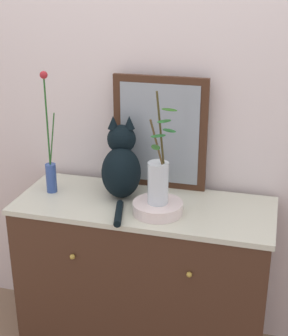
{
  "coord_description": "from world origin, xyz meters",
  "views": [
    {
      "loc": [
        0.56,
        -2.04,
        1.86
      ],
      "look_at": [
        0.0,
        0.0,
        1.03
      ],
      "focal_mm": 53.32,
      "sensor_mm": 36.0,
      "label": 1
    }
  ],
  "objects_px": {
    "vase_glass_clear": "(158,180)",
    "sideboard": "(144,280)",
    "cat_sitting": "(121,165)",
    "bowl_porcelain": "(158,208)",
    "vase_slim_green": "(50,165)",
    "mirror_leaning": "(160,133)"
  },
  "relations": [
    {
      "from": "cat_sitting",
      "to": "bowl_porcelain",
      "type": "height_order",
      "value": "cat_sitting"
    },
    {
      "from": "vase_slim_green",
      "to": "bowl_porcelain",
      "type": "height_order",
      "value": "vase_slim_green"
    },
    {
      "from": "vase_glass_clear",
      "to": "cat_sitting",
      "type": "bearing_deg",
      "value": 146.24
    },
    {
      "from": "sideboard",
      "to": "vase_slim_green",
      "type": "xyz_separation_m",
      "value": [
        -0.48,
        0.01,
        0.57
      ]
    },
    {
      "from": "vase_glass_clear",
      "to": "sideboard",
      "type": "bearing_deg",
      "value": 137.39
    },
    {
      "from": "mirror_leaning",
      "to": "vase_slim_green",
      "type": "bearing_deg",
      "value": -157.51
    },
    {
      "from": "bowl_porcelain",
      "to": "vase_slim_green",
      "type": "bearing_deg",
      "value": 170.78
    },
    {
      "from": "sideboard",
      "to": "vase_glass_clear",
      "type": "relative_size",
      "value": 2.37
    },
    {
      "from": "mirror_leaning",
      "to": "bowl_porcelain",
      "type": "bearing_deg",
      "value": -77.53
    },
    {
      "from": "cat_sitting",
      "to": "vase_slim_green",
      "type": "relative_size",
      "value": 0.76
    },
    {
      "from": "sideboard",
      "to": "vase_slim_green",
      "type": "distance_m",
      "value": 0.74
    },
    {
      "from": "cat_sitting",
      "to": "bowl_porcelain",
      "type": "bearing_deg",
      "value": -33.5
    },
    {
      "from": "sideboard",
      "to": "vase_slim_green",
      "type": "relative_size",
      "value": 2.04
    },
    {
      "from": "cat_sitting",
      "to": "vase_glass_clear",
      "type": "bearing_deg",
      "value": -33.76
    },
    {
      "from": "cat_sitting",
      "to": "vase_glass_clear",
      "type": "relative_size",
      "value": 0.89
    },
    {
      "from": "sideboard",
      "to": "mirror_leaning",
      "type": "xyz_separation_m",
      "value": [
        0.02,
        0.22,
        0.7
      ]
    },
    {
      "from": "vase_slim_green",
      "to": "vase_glass_clear",
      "type": "height_order",
      "value": "vase_slim_green"
    },
    {
      "from": "bowl_porcelain",
      "to": "cat_sitting",
      "type": "bearing_deg",
      "value": 146.5
    },
    {
      "from": "mirror_leaning",
      "to": "vase_glass_clear",
      "type": "bearing_deg",
      "value": -77.32
    },
    {
      "from": "cat_sitting",
      "to": "vase_glass_clear",
      "type": "height_order",
      "value": "vase_glass_clear"
    },
    {
      "from": "vase_glass_clear",
      "to": "bowl_porcelain",
      "type": "bearing_deg",
      "value": 123.5
    },
    {
      "from": "mirror_leaning",
      "to": "bowl_porcelain",
      "type": "xyz_separation_m",
      "value": [
        0.07,
        -0.3,
        -0.25
      ]
    }
  ]
}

